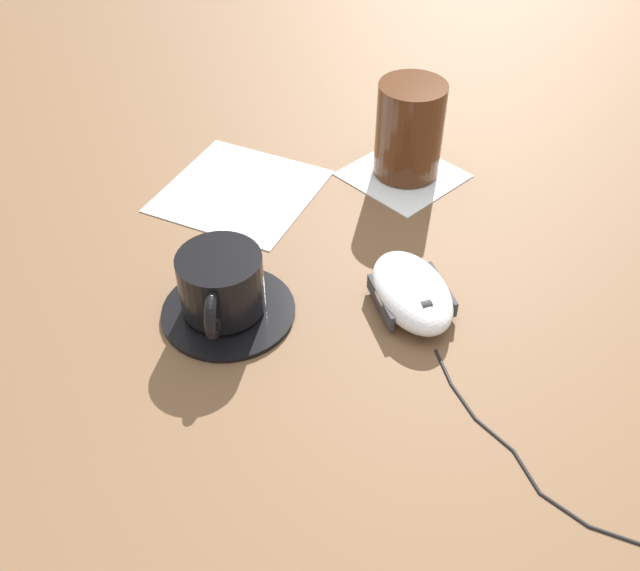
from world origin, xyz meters
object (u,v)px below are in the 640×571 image
Objects in this scene: saucer at (228,309)px; drinking_glass at (409,130)px; coffee_cup at (221,284)px; computer_mouse at (412,292)px.

drinking_glass is at bearing -55.33° from saucer.
coffee_cup reaches higher than saucer.
computer_mouse is at bearing 159.26° from drinking_glass.
drinking_glass reaches higher than saucer.
coffee_cup is (-0.00, 0.00, 0.03)m from saucer.
saucer is at bearing 76.52° from computer_mouse.
saucer is 0.17m from computer_mouse.
drinking_glass is (0.17, -0.25, 0.02)m from coffee_cup.
coffee_cup is 0.94× the size of drinking_glass.
coffee_cup is 0.17m from computer_mouse.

